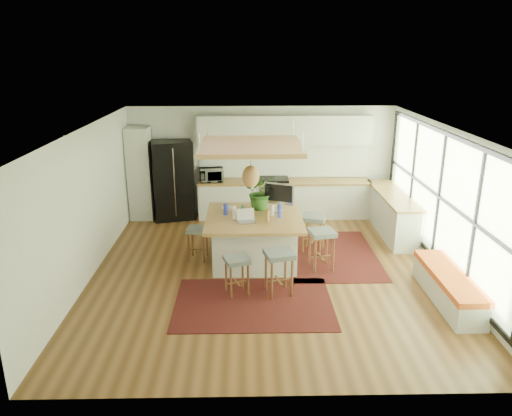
{
  "coord_description": "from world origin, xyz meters",
  "views": [
    {
      "loc": [
        -0.39,
        -8.42,
        4.01
      ],
      "look_at": [
        -0.2,
        0.5,
        1.1
      ],
      "focal_mm": 34.33,
      "sensor_mm": 36.0,
      "label": 1
    }
  ],
  "objects_px": {
    "fridge": "(173,181)",
    "laptop": "(247,216)",
    "stool_near_right": "(279,275)",
    "stool_right_back": "(313,235)",
    "stool_near_left": "(237,275)",
    "island_plant": "(261,195)",
    "microwave": "(212,173)",
    "stool_left_side": "(198,242)",
    "stool_right_front": "(321,251)",
    "monitor": "(279,199)",
    "island": "(254,239)"
  },
  "relations": [
    {
      "from": "stool_near_right",
      "to": "stool_right_front",
      "type": "relative_size",
      "value": 1.0
    },
    {
      "from": "monitor",
      "to": "laptop",
      "type": "bearing_deg",
      "value": -111.3
    },
    {
      "from": "island",
      "to": "microwave",
      "type": "height_order",
      "value": "microwave"
    },
    {
      "from": "stool_left_side",
      "to": "microwave",
      "type": "relative_size",
      "value": 1.15
    },
    {
      "from": "stool_right_front",
      "to": "microwave",
      "type": "bearing_deg",
      "value": 126.34
    },
    {
      "from": "island_plant",
      "to": "monitor",
      "type": "bearing_deg",
      "value": -26.01
    },
    {
      "from": "island",
      "to": "monitor",
      "type": "distance_m",
      "value": 0.93
    },
    {
      "from": "monitor",
      "to": "microwave",
      "type": "xyz_separation_m",
      "value": [
        -1.48,
        2.37,
        -0.07
      ]
    },
    {
      "from": "microwave",
      "to": "island_plant",
      "type": "height_order",
      "value": "island_plant"
    },
    {
      "from": "laptop",
      "to": "stool_near_left",
      "type": "bearing_deg",
      "value": -110.56
    },
    {
      "from": "stool_near_right",
      "to": "stool_right_front",
      "type": "bearing_deg",
      "value": 48.54
    },
    {
      "from": "fridge",
      "to": "laptop",
      "type": "height_order",
      "value": "fridge"
    },
    {
      "from": "monitor",
      "to": "stool_near_right",
      "type": "bearing_deg",
      "value": -69.54
    },
    {
      "from": "stool_right_back",
      "to": "stool_left_side",
      "type": "bearing_deg",
      "value": -171.22
    },
    {
      "from": "island",
      "to": "stool_left_side",
      "type": "relative_size",
      "value": 2.79
    },
    {
      "from": "monitor",
      "to": "microwave",
      "type": "relative_size",
      "value": 1.09
    },
    {
      "from": "stool_right_front",
      "to": "stool_left_side",
      "type": "bearing_deg",
      "value": 168.2
    },
    {
      "from": "fridge",
      "to": "stool_right_back",
      "type": "height_order",
      "value": "fridge"
    },
    {
      "from": "stool_near_right",
      "to": "stool_right_back",
      "type": "height_order",
      "value": "same"
    },
    {
      "from": "stool_left_side",
      "to": "stool_right_front",
      "type": "bearing_deg",
      "value": -11.8
    },
    {
      "from": "stool_right_front",
      "to": "island_plant",
      "type": "relative_size",
      "value": 1.08
    },
    {
      "from": "stool_right_back",
      "to": "microwave",
      "type": "bearing_deg",
      "value": 135.18
    },
    {
      "from": "microwave",
      "to": "stool_near_left",
      "type": "bearing_deg",
      "value": -88.27
    },
    {
      "from": "microwave",
      "to": "stool_left_side",
      "type": "bearing_deg",
      "value": -100.53
    },
    {
      "from": "stool_near_right",
      "to": "stool_right_front",
      "type": "height_order",
      "value": "same"
    },
    {
      "from": "fridge",
      "to": "stool_left_side",
      "type": "distance_m",
      "value": 2.76
    },
    {
      "from": "fridge",
      "to": "microwave",
      "type": "distance_m",
      "value": 0.97
    },
    {
      "from": "stool_right_front",
      "to": "laptop",
      "type": "relative_size",
      "value": 2.21
    },
    {
      "from": "stool_right_back",
      "to": "island_plant",
      "type": "bearing_deg",
      "value": 179.66
    },
    {
      "from": "fridge",
      "to": "island_plant",
      "type": "relative_size",
      "value": 2.67
    },
    {
      "from": "island",
      "to": "stool_right_back",
      "type": "xyz_separation_m",
      "value": [
        1.23,
        0.46,
        -0.11
      ]
    },
    {
      "from": "island",
      "to": "stool_right_back",
      "type": "bearing_deg",
      "value": 20.47
    },
    {
      "from": "stool_right_front",
      "to": "laptop",
      "type": "distance_m",
      "value": 1.58
    },
    {
      "from": "stool_right_back",
      "to": "stool_left_side",
      "type": "height_order",
      "value": "stool_right_back"
    },
    {
      "from": "microwave",
      "to": "fridge",
      "type": "bearing_deg",
      "value": 171.98
    },
    {
      "from": "stool_left_side",
      "to": "microwave",
      "type": "height_order",
      "value": "microwave"
    },
    {
      "from": "stool_near_left",
      "to": "stool_left_side",
      "type": "xyz_separation_m",
      "value": [
        -0.8,
        1.47,
        0.0
      ]
    },
    {
      "from": "stool_right_back",
      "to": "laptop",
      "type": "relative_size",
      "value": 2.21
    },
    {
      "from": "island",
      "to": "stool_near_left",
      "type": "distance_m",
      "value": 1.41
    },
    {
      "from": "island",
      "to": "stool_right_back",
      "type": "distance_m",
      "value": 1.32
    },
    {
      "from": "island",
      "to": "microwave",
      "type": "bearing_deg",
      "value": 110.32
    },
    {
      "from": "stool_left_side",
      "to": "laptop",
      "type": "bearing_deg",
      "value": -24.15
    },
    {
      "from": "stool_right_back",
      "to": "island_plant",
      "type": "distance_m",
      "value": 1.38
    },
    {
      "from": "laptop",
      "to": "stool_right_back",
      "type": "bearing_deg",
      "value": 18.96
    },
    {
      "from": "fridge",
      "to": "laptop",
      "type": "bearing_deg",
      "value": -73.17
    },
    {
      "from": "stool_left_side",
      "to": "laptop",
      "type": "distance_m",
      "value": 1.27
    },
    {
      "from": "laptop",
      "to": "microwave",
      "type": "distance_m",
      "value": 3.12
    },
    {
      "from": "stool_near_right",
      "to": "stool_right_back",
      "type": "xyz_separation_m",
      "value": [
        0.84,
        1.85,
        0.0
      ]
    },
    {
      "from": "stool_near_right",
      "to": "stool_left_side",
      "type": "height_order",
      "value": "stool_near_right"
    },
    {
      "from": "stool_near_right",
      "to": "fridge",
      "type": "bearing_deg",
      "value": 119.92
    }
  ]
}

